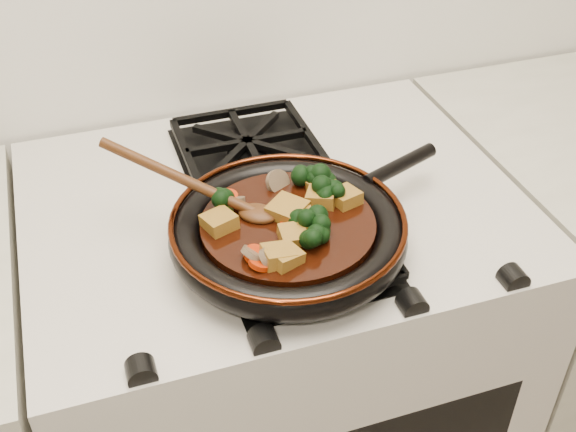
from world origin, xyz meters
name	(u,v)px	position (x,y,z in m)	size (l,w,h in m)	color
stove	(276,387)	(0.00, 1.69, 0.45)	(0.76, 0.60, 0.90)	beige
burner_grate_front	(303,249)	(0.00, 1.55, 0.91)	(0.23, 0.23, 0.03)	black
burner_grate_back	(248,146)	(0.00, 1.83, 0.91)	(0.23, 0.23, 0.03)	black
skillet	(289,230)	(-0.02, 1.56, 0.94)	(0.44, 0.33, 0.05)	black
braising_sauce	(288,228)	(-0.02, 1.56, 0.95)	(0.24, 0.24, 0.02)	black
tofu_cube_0	(306,223)	(0.00, 1.54, 0.97)	(0.04, 0.04, 0.02)	olive
tofu_cube_1	(293,236)	(-0.03, 1.52, 0.97)	(0.03, 0.03, 0.02)	olive
tofu_cube_2	(219,222)	(-0.11, 1.58, 0.97)	(0.04, 0.04, 0.02)	olive
tofu_cube_3	(285,257)	(-0.05, 1.48, 0.97)	(0.04, 0.04, 0.02)	olive
tofu_cube_4	(278,256)	(-0.06, 1.49, 0.97)	(0.04, 0.04, 0.02)	olive
tofu_cube_5	(322,187)	(0.05, 1.61, 0.97)	(0.04, 0.03, 0.02)	olive
tofu_cube_6	(322,197)	(0.04, 1.59, 0.97)	(0.04, 0.04, 0.02)	olive
tofu_cube_7	(288,211)	(-0.01, 1.57, 0.97)	(0.04, 0.05, 0.02)	olive
tofu_cube_8	(310,222)	(0.01, 1.54, 0.97)	(0.04, 0.03, 0.02)	olive
tofu_cube_9	(345,197)	(0.07, 1.58, 0.97)	(0.04, 0.04, 0.02)	olive
broccoli_floret_0	(229,205)	(-0.09, 1.61, 0.97)	(0.06, 0.06, 0.05)	black
broccoli_floret_1	(317,238)	(0.00, 1.50, 0.97)	(0.06, 0.06, 0.05)	black
broccoli_floret_2	(310,225)	(0.00, 1.53, 0.97)	(0.06, 0.06, 0.05)	black
broccoli_floret_3	(332,193)	(0.06, 1.59, 0.97)	(0.06, 0.06, 0.05)	black
broccoli_floret_4	(310,176)	(0.04, 1.64, 0.97)	(0.06, 0.06, 0.06)	black
broccoli_floret_5	(321,179)	(0.05, 1.63, 0.97)	(0.06, 0.06, 0.05)	black
carrot_coin_0	(223,216)	(-0.10, 1.59, 0.96)	(0.03, 0.03, 0.01)	#B02604
carrot_coin_1	(256,255)	(-0.08, 1.50, 0.96)	(0.03, 0.03, 0.01)	#B02604
carrot_coin_2	(228,196)	(-0.08, 1.64, 0.96)	(0.03, 0.03, 0.01)	#B02604
carrot_coin_3	(261,263)	(-0.08, 1.49, 0.96)	(0.03, 0.03, 0.01)	#B02604
carrot_coin_4	(290,223)	(-0.02, 1.55, 0.96)	(0.03, 0.03, 0.01)	#B02604
mushroom_slice_0	(278,182)	(-0.01, 1.64, 0.97)	(0.04, 0.04, 0.01)	brown
mushroom_slice_1	(254,255)	(-0.08, 1.50, 0.97)	(0.03, 0.03, 0.01)	brown
mushroom_slice_2	(233,201)	(-0.08, 1.62, 0.97)	(0.03, 0.03, 0.01)	brown
mushroom_slice_3	(269,259)	(-0.07, 1.49, 0.97)	(0.03, 0.03, 0.01)	brown
wooden_spoon	(213,193)	(-0.11, 1.62, 0.98)	(0.14, 0.11, 0.24)	#46250F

